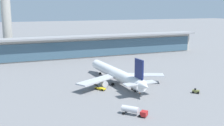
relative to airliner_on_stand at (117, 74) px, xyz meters
The scene contains 9 objects.
ground_plane 6.10m from the airliner_on_stand, 20.98° to the left, with size 1200.00×1200.00×0.00m, color slate.
airliner_on_stand is the anchor object (origin of this frame).
service_truck_near_nose_olive 35.39m from the airliner_on_stand, 46.61° to the right, with size 3.22×3.24×2.05m.
service_truck_under_wing_red 38.40m from the airliner_on_stand, 105.49° to the right, with size 7.37×7.94×2.95m.
service_truck_mid_apron_grey 13.98m from the airliner_on_stand, 77.05° to the right, with size 2.12×6.86×2.70m.
service_truck_by_tail_yellow 12.73m from the airliner_on_stand, 150.07° to the right, with size 4.75×6.49×2.70m.
terminal_building 73.04m from the airliner_on_stand, 87.13° to the left, with size 183.60×12.80×15.20m.
control_tower 108.26m from the airliner_on_stand, 113.92° to the left, with size 12.00×12.00×65.05m.
safety_cone_alpha 18.00m from the airliner_on_stand, 81.00° to the right, with size 0.62×0.62×0.70m.
Camera 1 is at (-53.34, -115.35, 34.60)m, focal length 44.92 mm.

